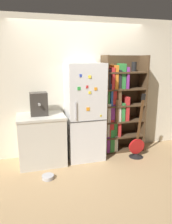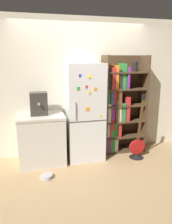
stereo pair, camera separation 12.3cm
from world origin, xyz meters
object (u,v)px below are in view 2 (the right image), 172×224
refrigerator (84,112)px  guitar (137,149)px  bookshelf (118,107)px  pet_bowl (47,176)px  espresso_machine (39,104)px

refrigerator → guitar: refrigerator is taller
bookshelf → guitar: 0.88m
refrigerator → bookshelf: bearing=10.6°
guitar → pet_bowl: (-1.73, -0.33, -0.15)m
refrigerator → espresso_machine: bearing=-179.3°
bookshelf → espresso_machine: 1.55m
guitar → pet_bowl: 1.77m
espresso_machine → pet_bowl: size_ratio=2.08×
bookshelf → pet_bowl: size_ratio=9.97×
espresso_machine → guitar: espresso_machine is taller
refrigerator → espresso_machine: (-0.82, -0.01, 0.20)m
bookshelf → pet_bowl: (-1.49, -0.76, -0.88)m
bookshelf → espresso_machine: bookshelf is taller
espresso_machine → pet_bowl: bearing=-85.7°
refrigerator → pet_bowl: 1.31m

